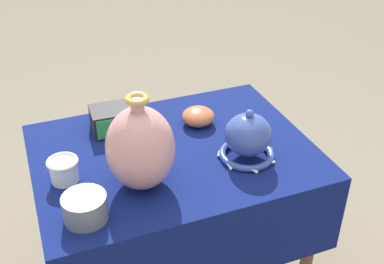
{
  "coord_description": "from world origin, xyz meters",
  "views": [
    {
      "loc": [
        -0.42,
        -1.25,
        1.67
      ],
      "look_at": [
        0.03,
        -0.09,
        0.88
      ],
      "focal_mm": 45.0,
      "sensor_mm": 36.0,
      "label": 1
    }
  ],
  "objects_px": {
    "pot_squat_slate": "(85,208)",
    "vase_tall_bulbous": "(140,148)",
    "mosaic_tile_box": "(111,119)",
    "vase_dome_bell": "(248,138)",
    "cup_wide_porcelain": "(64,169)",
    "bowl_shallow_terracotta": "(198,116)"
  },
  "relations": [
    {
      "from": "vase_dome_bell",
      "to": "mosaic_tile_box",
      "type": "relative_size",
      "value": 1.35
    },
    {
      "from": "vase_tall_bulbous",
      "to": "mosaic_tile_box",
      "type": "bearing_deg",
      "value": 92.43
    },
    {
      "from": "mosaic_tile_box",
      "to": "vase_dome_bell",
      "type": "bearing_deg",
      "value": -38.91
    },
    {
      "from": "mosaic_tile_box",
      "to": "bowl_shallow_terracotta",
      "type": "xyz_separation_m",
      "value": [
        0.3,
        -0.07,
        -0.01
      ]
    },
    {
      "from": "cup_wide_porcelain",
      "to": "vase_tall_bulbous",
      "type": "bearing_deg",
      "value": -25.7
    },
    {
      "from": "cup_wide_porcelain",
      "to": "pot_squat_slate",
      "type": "bearing_deg",
      "value": -81.73
    },
    {
      "from": "vase_dome_bell",
      "to": "bowl_shallow_terracotta",
      "type": "bearing_deg",
      "value": 105.56
    },
    {
      "from": "vase_tall_bulbous",
      "to": "vase_dome_bell",
      "type": "height_order",
      "value": "vase_tall_bulbous"
    },
    {
      "from": "bowl_shallow_terracotta",
      "to": "cup_wide_porcelain",
      "type": "distance_m",
      "value": 0.52
    },
    {
      "from": "pot_squat_slate",
      "to": "bowl_shallow_terracotta",
      "type": "relative_size",
      "value": 1.04
    },
    {
      "from": "vase_tall_bulbous",
      "to": "bowl_shallow_terracotta",
      "type": "relative_size",
      "value": 2.55
    },
    {
      "from": "vase_dome_bell",
      "to": "mosaic_tile_box",
      "type": "distance_m",
      "value": 0.49
    },
    {
      "from": "vase_tall_bulbous",
      "to": "pot_squat_slate",
      "type": "distance_m",
      "value": 0.23
    },
    {
      "from": "pot_squat_slate",
      "to": "cup_wide_porcelain",
      "type": "xyz_separation_m",
      "value": [
        -0.03,
        0.19,
        0.0
      ]
    },
    {
      "from": "mosaic_tile_box",
      "to": "cup_wide_porcelain",
      "type": "distance_m",
      "value": 0.31
    },
    {
      "from": "pot_squat_slate",
      "to": "vase_tall_bulbous",
      "type": "bearing_deg",
      "value": 25.19
    },
    {
      "from": "pot_squat_slate",
      "to": "cup_wide_porcelain",
      "type": "height_order",
      "value": "same"
    },
    {
      "from": "mosaic_tile_box",
      "to": "pot_squat_slate",
      "type": "distance_m",
      "value": 0.46
    },
    {
      "from": "bowl_shallow_terracotta",
      "to": "mosaic_tile_box",
      "type": "bearing_deg",
      "value": 166.22
    },
    {
      "from": "mosaic_tile_box",
      "to": "bowl_shallow_terracotta",
      "type": "distance_m",
      "value": 0.31
    },
    {
      "from": "vase_tall_bulbous",
      "to": "pot_squat_slate",
      "type": "height_order",
      "value": "vase_tall_bulbous"
    },
    {
      "from": "vase_dome_bell",
      "to": "cup_wide_porcelain",
      "type": "distance_m",
      "value": 0.58
    }
  ]
}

